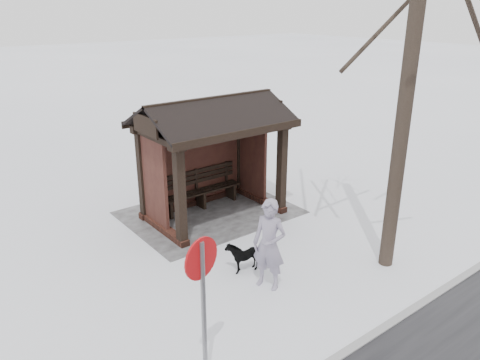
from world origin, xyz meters
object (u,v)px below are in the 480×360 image
(bus_shelter, at_px, (209,133))
(pedestrian, at_px, (269,245))
(dog, at_px, (245,255))
(road_sign, at_px, (202,282))

(bus_shelter, distance_m, pedestrian, 3.85)
(dog, bearing_deg, pedestrian, 7.56)
(bus_shelter, xyz_separation_m, dog, (1.00, 2.72, -1.84))
(dog, bearing_deg, bus_shelter, 168.98)
(dog, height_order, road_sign, road_sign)
(dog, relative_size, road_sign, 0.33)
(pedestrian, relative_size, road_sign, 0.77)
(bus_shelter, bearing_deg, dog, 69.76)
(bus_shelter, distance_m, road_sign, 5.89)
(pedestrian, bearing_deg, dog, 154.96)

